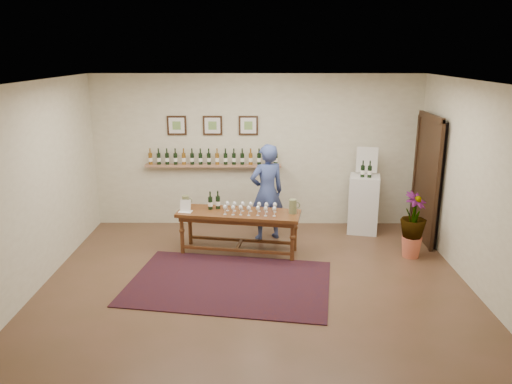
{
  "coord_description": "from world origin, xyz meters",
  "views": [
    {
      "loc": [
        0.05,
        -6.54,
        3.18
      ],
      "look_at": [
        0.0,
        0.8,
        1.1
      ],
      "focal_mm": 35.0,
      "sensor_mm": 36.0,
      "label": 1
    }
  ],
  "objects_px": {
    "tasting_table": "(239,218)",
    "person": "(267,192)",
    "potted_plant": "(413,225)",
    "display_pedestal": "(363,204)"
  },
  "relations": [
    {
      "from": "potted_plant",
      "to": "display_pedestal",
      "type": "bearing_deg",
      "value": 114.91
    },
    {
      "from": "display_pedestal",
      "to": "person",
      "type": "xyz_separation_m",
      "value": [
        -1.75,
        -0.38,
        0.32
      ]
    },
    {
      "from": "person",
      "to": "potted_plant",
      "type": "bearing_deg",
      "value": 138.75
    },
    {
      "from": "tasting_table",
      "to": "potted_plant",
      "type": "relative_size",
      "value": 2.22
    },
    {
      "from": "tasting_table",
      "to": "display_pedestal",
      "type": "xyz_separation_m",
      "value": [
        2.21,
        1.01,
        -0.07
      ]
    },
    {
      "from": "tasting_table",
      "to": "potted_plant",
      "type": "xyz_separation_m",
      "value": [
        2.76,
        -0.17,
        -0.06
      ]
    },
    {
      "from": "tasting_table",
      "to": "person",
      "type": "distance_m",
      "value": 0.82
    },
    {
      "from": "display_pedestal",
      "to": "person",
      "type": "relative_size",
      "value": 0.62
    },
    {
      "from": "tasting_table",
      "to": "potted_plant",
      "type": "bearing_deg",
      "value": 5.82
    },
    {
      "from": "tasting_table",
      "to": "display_pedestal",
      "type": "bearing_deg",
      "value": 33.87
    }
  ]
}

